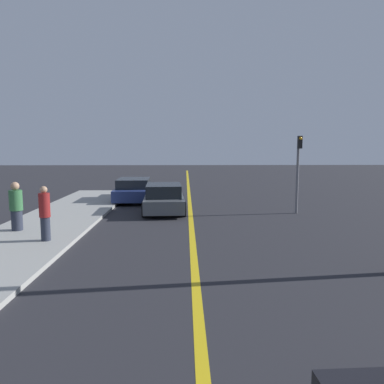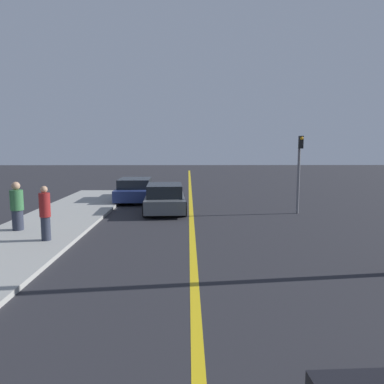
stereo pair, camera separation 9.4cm
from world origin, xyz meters
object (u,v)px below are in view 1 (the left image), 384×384
object	(u,v)px
pedestrian_far_standing	(16,207)
car_ahead_center	(164,199)
car_far_distant	(134,190)
traffic_light	(298,165)
pedestrian_mid_group	(45,213)

from	to	relation	value
pedestrian_far_standing	car_ahead_center	bearing A→B (deg)	40.19
car_far_distant	traffic_light	bearing A→B (deg)	-27.86
car_ahead_center	car_far_distant	distance (m)	3.87
car_far_distant	car_ahead_center	bearing A→B (deg)	-63.54
pedestrian_mid_group	traffic_light	distance (m)	10.68
pedestrian_far_standing	traffic_light	xyz separation A→B (m)	(10.82, 3.66, 1.20)
traffic_light	car_ahead_center	bearing A→B (deg)	175.82
car_ahead_center	traffic_light	size ratio (longest dim) A/B	1.13
pedestrian_mid_group	car_far_distant	bearing A→B (deg)	80.32
car_ahead_center	car_far_distant	xyz separation A→B (m)	(-1.82, 3.41, -0.01)
pedestrian_far_standing	traffic_light	world-z (taller)	traffic_light
pedestrian_mid_group	car_ahead_center	bearing A→B (deg)	58.85
car_ahead_center	traffic_light	bearing A→B (deg)	-7.25
pedestrian_far_standing	traffic_light	bearing A→B (deg)	18.69
car_ahead_center	pedestrian_far_standing	distance (m)	6.36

